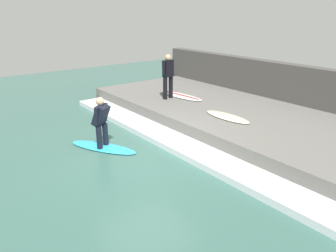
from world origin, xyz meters
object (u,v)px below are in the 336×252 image
surfer_riding (101,120)px  surfboard_waiting_near (181,96)px  surfer_waiting_near (168,74)px  surfboard_spare (227,117)px  surfboard_riding (103,147)px

surfer_riding → surfboard_waiting_near: (4.13, 1.52, -0.29)m
surfer_waiting_near → surfboard_spare: (0.02, -2.96, -0.89)m
surfboard_riding → surfboard_spare: bearing=-20.4°
surfboard_riding → surfer_riding: surfer_riding is taller
surfer_riding → surfboard_spare: (3.59, -1.34, -0.29)m
surfer_waiting_near → surfboard_waiting_near: (0.56, -0.10, -0.89)m
surfer_riding → surfer_waiting_near: (3.57, 1.62, 0.60)m
surfboard_riding → surfer_waiting_near: surfer_waiting_near is taller
surfboard_riding → surfer_riding: bearing=0.0°
surfer_waiting_near → surfboard_spare: bearing=-89.6°
surfer_waiting_near → surfboard_waiting_near: size_ratio=0.78×
surfer_riding → surfboard_waiting_near: bearing=20.2°
surfer_riding → surfer_waiting_near: 3.97m
surfboard_riding → surfer_waiting_near: (3.57, 1.62, 1.41)m
surfer_riding → surfboard_spare: size_ratio=0.85×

